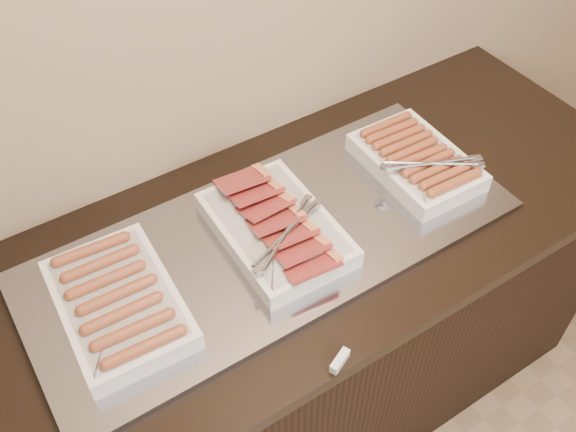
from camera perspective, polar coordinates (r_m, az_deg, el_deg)
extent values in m
cube|color=black|center=(1.96, -0.57, -11.13)|extent=(2.00, 0.70, 0.86)
cube|color=black|center=(1.60, -0.69, -2.54)|extent=(2.06, 0.76, 0.04)
cube|color=#9395A1|center=(1.57, -1.39, -2.16)|extent=(1.20, 0.50, 0.02)
cube|color=silver|center=(1.45, -14.80, -7.55)|extent=(0.26, 0.37, 0.05)
cylinder|color=brown|center=(1.34, -12.66, -11.29)|extent=(0.16, 0.04, 0.03)
cylinder|color=brown|center=(1.37, -13.61, -9.78)|extent=(0.16, 0.04, 0.03)
cylinder|color=brown|center=(1.40, -14.54, -8.35)|extent=(0.16, 0.03, 0.03)
cylinder|color=brown|center=(1.43, -14.95, -6.76)|extent=(0.16, 0.03, 0.03)
cylinder|color=brown|center=(1.46, -15.89, -5.48)|extent=(0.16, 0.03, 0.03)
cylinder|color=brown|center=(1.49, -16.33, -4.06)|extent=(0.16, 0.03, 0.03)
cylinder|color=brown|center=(1.53, -17.09, -2.84)|extent=(0.16, 0.04, 0.03)
cube|color=silver|center=(1.54, -1.10, -1.16)|extent=(0.26, 0.38, 0.05)
cube|color=maroon|center=(1.44, 1.93, -4.36)|extent=(0.13, 0.10, 0.04)
cube|color=maroon|center=(1.47, 1.03, -2.88)|extent=(0.13, 0.09, 0.04)
cube|color=maroon|center=(1.49, 0.04, -1.52)|extent=(0.13, 0.10, 0.04)
cube|color=maroon|center=(1.52, -1.17, -0.32)|extent=(0.13, 0.10, 0.04)
cube|color=maroon|center=(1.55, -1.99, 1.00)|extent=(0.13, 0.09, 0.04)
cube|color=maroon|center=(1.58, -2.96, 2.18)|extent=(0.13, 0.10, 0.04)
cube|color=maroon|center=(1.60, -4.12, 3.23)|extent=(0.13, 0.10, 0.04)
cube|color=silver|center=(1.75, 11.28, 4.72)|extent=(0.23, 0.34, 0.05)
cylinder|color=brown|center=(1.66, 14.57, 2.86)|extent=(0.15, 0.03, 0.03)
cylinder|color=brown|center=(1.67, 13.89, 3.48)|extent=(0.15, 0.03, 0.03)
cylinder|color=brown|center=(1.69, 13.08, 4.03)|extent=(0.15, 0.03, 0.03)
cylinder|color=brown|center=(1.70, 12.37, 4.61)|extent=(0.15, 0.03, 0.03)
cylinder|color=brown|center=(1.71, 11.64, 5.16)|extent=(0.15, 0.04, 0.03)
cylinder|color=brown|center=(1.73, 10.97, 5.73)|extent=(0.15, 0.03, 0.03)
cylinder|color=brown|center=(1.75, 10.47, 6.36)|extent=(0.15, 0.03, 0.03)
cylinder|color=brown|center=(1.76, 9.82, 6.90)|extent=(0.15, 0.03, 0.03)
cylinder|color=brown|center=(1.78, 9.23, 7.46)|extent=(0.15, 0.03, 0.03)
cylinder|color=brown|center=(1.80, 8.71, 8.03)|extent=(0.15, 0.03, 0.03)
cube|color=silver|center=(1.37, 4.62, -12.72)|extent=(0.06, 0.04, 0.02)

